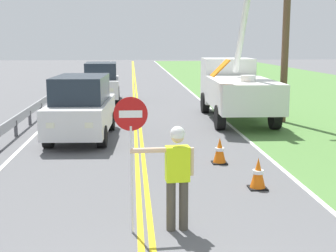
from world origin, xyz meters
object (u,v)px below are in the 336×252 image
at_px(stop_sign_paddle, 131,134).
at_px(traffic_cone_lead, 258,174).
at_px(flagger_worker, 177,171).
at_px(oncoming_suv_second, 101,82).
at_px(utility_pole_near, 287,14).
at_px(utility_bucket_truck, 235,85).
at_px(traffic_cone_mid, 220,151).
at_px(oncoming_suv_nearest, 82,107).

height_order(stop_sign_paddle, traffic_cone_lead, stop_sign_paddle).
xyz_separation_m(flagger_worker, stop_sign_paddle, (-0.77, -0.06, 0.66)).
relative_size(oncoming_suv_second, utility_pole_near, 0.57).
relative_size(utility_bucket_truck, traffic_cone_lead, 9.81).
bearing_deg(stop_sign_paddle, utility_pole_near, 60.64).
bearing_deg(stop_sign_paddle, traffic_cone_lead, 38.76).
distance_m(utility_bucket_truck, utility_pole_near, 3.47).
bearing_deg(traffic_cone_mid, oncoming_suv_nearest, 137.70).
distance_m(stop_sign_paddle, utility_pole_near, 12.71).
bearing_deg(traffic_cone_lead, flagger_worker, -132.79).
distance_m(oncoming_suv_nearest, oncoming_suv_second, 9.98).
distance_m(flagger_worker, traffic_cone_lead, 3.05).
relative_size(stop_sign_paddle, traffic_cone_lead, 3.33).
bearing_deg(traffic_cone_mid, utility_bucket_truck, 74.71).
relative_size(flagger_worker, traffic_cone_lead, 2.61).
distance_m(flagger_worker, traffic_cone_mid, 4.75).
bearing_deg(traffic_cone_mid, flagger_worker, -109.60).
relative_size(stop_sign_paddle, utility_pole_near, 0.29).
relative_size(oncoming_suv_second, traffic_cone_mid, 6.65).
bearing_deg(oncoming_suv_second, utility_pole_near, -43.18).
relative_size(utility_bucket_truck, oncoming_suv_nearest, 1.47).
bearing_deg(traffic_cone_mid, oncoming_suv_second, 106.20).
xyz_separation_m(utility_bucket_truck, traffic_cone_mid, (-2.00, -7.32, -1.09)).
relative_size(utility_bucket_truck, utility_pole_near, 0.84).
bearing_deg(traffic_cone_lead, stop_sign_paddle, -141.24).
distance_m(traffic_cone_lead, traffic_cone_mid, 2.29).
relative_size(oncoming_suv_nearest, traffic_cone_lead, 6.69).
xyz_separation_m(flagger_worker, traffic_cone_lead, (2.01, 2.17, -0.71)).
bearing_deg(stop_sign_paddle, utility_bucket_truck, 69.79).
height_order(flagger_worker, oncoming_suv_second, oncoming_suv_second).
distance_m(oncoming_suv_nearest, traffic_cone_mid, 5.45).
distance_m(flagger_worker, oncoming_suv_nearest, 8.42).
bearing_deg(stop_sign_paddle, oncoming_suv_nearest, 101.54).
relative_size(utility_bucket_truck, traffic_cone_mid, 9.81).
bearing_deg(oncoming_suv_second, flagger_worker, -82.48).
height_order(oncoming_suv_nearest, utility_pole_near, utility_pole_near).
distance_m(stop_sign_paddle, utility_bucket_truck, 12.57).
bearing_deg(traffic_cone_mid, traffic_cone_lead, -78.97).
xyz_separation_m(utility_bucket_truck, oncoming_suv_second, (-5.96, 6.30, -0.37)).
xyz_separation_m(stop_sign_paddle, oncoming_suv_nearest, (-1.66, 8.12, -0.65)).
bearing_deg(utility_bucket_truck, flagger_worker, -106.94).
xyz_separation_m(utility_bucket_truck, utility_pole_near, (1.76, -0.94, 2.83)).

